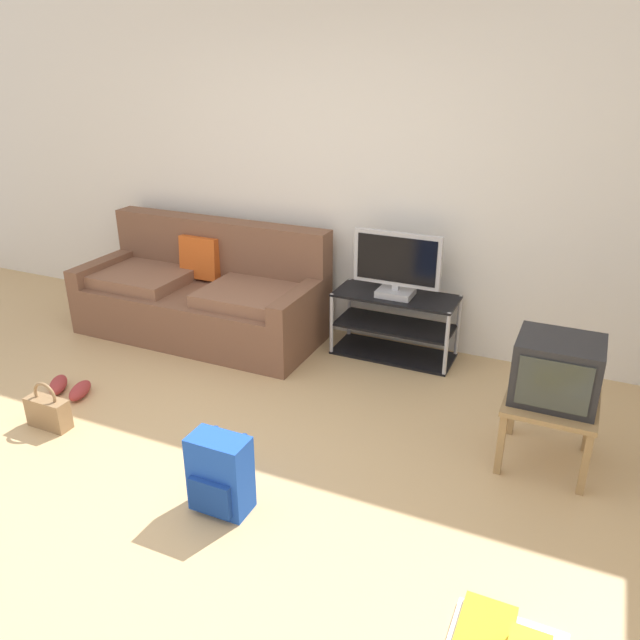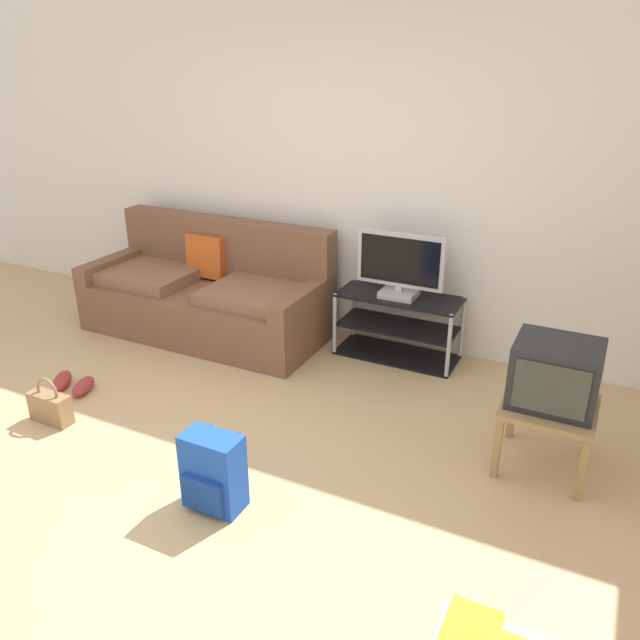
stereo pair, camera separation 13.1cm
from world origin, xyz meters
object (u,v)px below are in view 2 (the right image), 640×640
object	(u,v)px
flat_tv	(400,266)
backpack	(213,472)
tv_stand	(398,326)
sneakers_pair	(73,383)
side_table	(548,414)
couch	(209,294)
crt_tv	(555,374)
handbag	(50,406)

from	to	relation	value
flat_tv	backpack	size ratio (longest dim) A/B	1.56
tv_stand	sneakers_pair	bearing A→B (deg)	-140.88
tv_stand	side_table	world-z (taller)	tv_stand
flat_tv	sneakers_pair	distance (m)	2.53
couch	crt_tv	xyz separation A→B (m)	(2.87, -0.73, 0.27)
flat_tv	handbag	xyz separation A→B (m)	(-1.69, -1.89, -0.64)
side_table	sneakers_pair	xyz separation A→B (m)	(-3.14, -0.56, -0.30)
couch	sneakers_pair	bearing A→B (deg)	-101.80
side_table	crt_tv	distance (m)	0.25
couch	backpack	world-z (taller)	couch
tv_stand	side_table	xyz separation A→B (m)	(1.25, -0.98, 0.09)
flat_tv	crt_tv	world-z (taller)	flat_tv
backpack	side_table	bearing A→B (deg)	56.35
flat_tv	side_table	xyz separation A→B (m)	(1.25, -0.96, -0.41)
backpack	crt_tv	bearing A→B (deg)	56.75
tv_stand	flat_tv	xyz separation A→B (m)	(0.00, -0.02, 0.50)
crt_tv	backpack	bearing A→B (deg)	-142.58
flat_tv	handbag	world-z (taller)	flat_tv
handbag	tv_stand	bearing A→B (deg)	48.64
handbag	sneakers_pair	bearing A→B (deg)	119.17
sneakers_pair	handbag	bearing A→B (deg)	-60.83
side_table	backpack	distance (m)	1.88
crt_tv	handbag	size ratio (longest dim) A/B	1.42
tv_stand	backpack	bearing A→B (deg)	-96.76
tv_stand	flat_tv	distance (m)	0.50
side_table	couch	bearing A→B (deg)	165.35
tv_stand	handbag	size ratio (longest dim) A/B	2.94
side_table	crt_tv	xyz separation A→B (m)	(0.00, 0.02, 0.25)
handbag	sneakers_pair	world-z (taller)	handbag
couch	sneakers_pair	xyz separation A→B (m)	(-0.27, -1.31, -0.28)
flat_tv	crt_tv	size ratio (longest dim) A/B	1.47
tv_stand	handbag	distance (m)	2.56
couch	side_table	distance (m)	2.97
couch	side_table	xyz separation A→B (m)	(2.87, -0.75, 0.02)
flat_tv	sneakers_pair	bearing A→B (deg)	-141.29
side_table	backpack	world-z (taller)	backpack
handbag	sneakers_pair	size ratio (longest dim) A/B	0.77
couch	tv_stand	distance (m)	1.64
sneakers_pair	flat_tv	bearing A→B (deg)	38.71
handbag	sneakers_pair	xyz separation A→B (m)	(-0.21, 0.37, -0.07)
crt_tv	sneakers_pair	world-z (taller)	crt_tv
flat_tv	sneakers_pair	world-z (taller)	flat_tv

